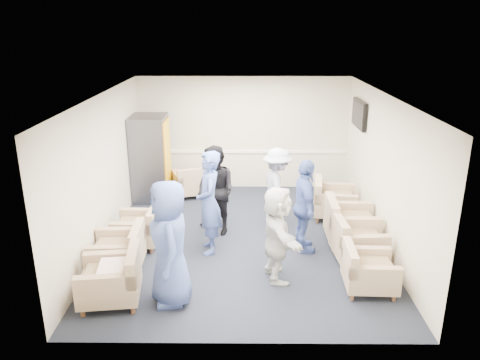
{
  "coord_description": "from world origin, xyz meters",
  "views": [
    {
      "loc": [
        0.01,
        -7.97,
        3.88
      ],
      "look_at": [
        -0.06,
        0.2,
        1.12
      ],
      "focal_mm": 35.0,
      "sensor_mm": 36.0,
      "label": 1
    }
  ],
  "objects_px": {
    "person_mid_right": "(305,206)",
    "person_mid_left": "(209,203)",
    "vending_machine": "(151,158)",
    "person_back_left": "(216,191)",
    "armchair_right_near": "(366,271)",
    "person_front_right": "(277,234)",
    "armchair_right_midnear": "(355,242)",
    "person_front_left": "(170,243)",
    "armchair_right_far": "(332,201)",
    "armchair_left_near": "(114,280)",
    "armchair_left_far": "(140,229)",
    "person_back_right": "(277,188)",
    "armchair_right_midfar": "(348,225)",
    "armchair_corner": "(192,183)",
    "armchair_left_mid": "(121,252)"
  },
  "relations": [
    {
      "from": "armchair_right_far",
      "to": "person_front_right",
      "type": "bearing_deg",
      "value": 160.22
    },
    {
      "from": "person_mid_left",
      "to": "person_back_left",
      "type": "relative_size",
      "value": 1.07
    },
    {
      "from": "armchair_left_near",
      "to": "armchair_left_far",
      "type": "height_order",
      "value": "armchair_left_near"
    },
    {
      "from": "armchair_right_far",
      "to": "person_mid_right",
      "type": "distance_m",
      "value": 1.79
    },
    {
      "from": "armchair_right_near",
      "to": "person_front_right",
      "type": "relative_size",
      "value": 0.51
    },
    {
      "from": "armchair_corner",
      "to": "person_front_right",
      "type": "height_order",
      "value": "person_front_right"
    },
    {
      "from": "vending_machine",
      "to": "armchair_right_near",
      "type": "bearing_deg",
      "value": -44.37
    },
    {
      "from": "armchair_left_far",
      "to": "vending_machine",
      "type": "distance_m",
      "value": 2.5
    },
    {
      "from": "person_back_left",
      "to": "person_mid_right",
      "type": "relative_size",
      "value": 1.02
    },
    {
      "from": "person_mid_right",
      "to": "person_mid_left",
      "type": "bearing_deg",
      "value": 85.08
    },
    {
      "from": "person_front_left",
      "to": "person_back_right",
      "type": "relative_size",
      "value": 1.17
    },
    {
      "from": "armchair_right_near",
      "to": "armchair_right_midfar",
      "type": "relative_size",
      "value": 0.85
    },
    {
      "from": "armchair_left_mid",
      "to": "armchair_right_midfar",
      "type": "xyz_separation_m",
      "value": [
        3.93,
        1.04,
        0.03
      ]
    },
    {
      "from": "armchair_right_far",
      "to": "person_front_right",
      "type": "relative_size",
      "value": 0.63
    },
    {
      "from": "armchair_left_far",
      "to": "person_back_left",
      "type": "xyz_separation_m",
      "value": [
        1.35,
        0.56,
        0.54
      ]
    },
    {
      "from": "armchair_right_far",
      "to": "armchair_corner",
      "type": "distance_m",
      "value": 3.29
    },
    {
      "from": "vending_machine",
      "to": "person_back_left",
      "type": "bearing_deg",
      "value": -49.53
    },
    {
      "from": "armchair_right_midnear",
      "to": "armchair_right_midfar",
      "type": "bearing_deg",
      "value": -5.14
    },
    {
      "from": "armchair_left_near",
      "to": "person_front_left",
      "type": "relative_size",
      "value": 0.51
    },
    {
      "from": "armchair_right_midfar",
      "to": "person_front_right",
      "type": "distance_m",
      "value": 1.95
    },
    {
      "from": "person_mid_left",
      "to": "person_front_left",
      "type": "bearing_deg",
      "value": -22.66
    },
    {
      "from": "armchair_right_midfar",
      "to": "armchair_corner",
      "type": "relative_size",
      "value": 0.92
    },
    {
      "from": "person_back_right",
      "to": "person_mid_right",
      "type": "distance_m",
      "value": 1.16
    },
    {
      "from": "armchair_right_midnear",
      "to": "armchair_right_midfar",
      "type": "height_order",
      "value": "armchair_right_midfar"
    },
    {
      "from": "armchair_right_midnear",
      "to": "armchair_corner",
      "type": "relative_size",
      "value": 0.88
    },
    {
      "from": "armchair_left_near",
      "to": "armchair_right_far",
      "type": "bearing_deg",
      "value": 123.16
    },
    {
      "from": "armchair_left_far",
      "to": "armchair_right_midfar",
      "type": "xyz_separation_m",
      "value": [
        3.8,
        0.13,
        0.04
      ]
    },
    {
      "from": "armchair_right_far",
      "to": "armchair_corner",
      "type": "xyz_separation_m",
      "value": [
        -3.05,
        1.23,
        -0.03
      ]
    },
    {
      "from": "armchair_left_mid",
      "to": "person_front_right",
      "type": "relative_size",
      "value": 0.55
    },
    {
      "from": "person_back_right",
      "to": "person_mid_right",
      "type": "bearing_deg",
      "value": -173.54
    },
    {
      "from": "vending_machine",
      "to": "person_back_left",
      "type": "height_order",
      "value": "vending_machine"
    },
    {
      "from": "armchair_left_near",
      "to": "armchair_right_midfar",
      "type": "distance_m",
      "value": 4.27
    },
    {
      "from": "armchair_right_midnear",
      "to": "person_back_left",
      "type": "height_order",
      "value": "person_back_left"
    },
    {
      "from": "armchair_left_far",
      "to": "armchair_corner",
      "type": "relative_size",
      "value": 0.81
    },
    {
      "from": "armchair_left_mid",
      "to": "armchair_right_far",
      "type": "distance_m",
      "value": 4.45
    },
    {
      "from": "armchair_left_near",
      "to": "armchair_left_far",
      "type": "bearing_deg",
      "value": 173.04
    },
    {
      "from": "armchair_left_far",
      "to": "person_mid_left",
      "type": "height_order",
      "value": "person_mid_left"
    },
    {
      "from": "person_front_left",
      "to": "person_mid_right",
      "type": "bearing_deg",
      "value": 113.13
    },
    {
      "from": "person_mid_left",
      "to": "armchair_left_near",
      "type": "bearing_deg",
      "value": -45.69
    },
    {
      "from": "armchair_left_near",
      "to": "armchair_right_near",
      "type": "relative_size",
      "value": 1.2
    },
    {
      "from": "person_mid_right",
      "to": "armchair_right_midnear",
      "type": "bearing_deg",
      "value": -117.23
    },
    {
      "from": "person_back_right",
      "to": "person_front_right",
      "type": "xyz_separation_m",
      "value": [
        -0.14,
        -2.06,
        -0.02
      ]
    },
    {
      "from": "armchair_right_near",
      "to": "armchair_corner",
      "type": "relative_size",
      "value": 0.78
    },
    {
      "from": "armchair_left_mid",
      "to": "person_back_left",
      "type": "height_order",
      "value": "person_back_left"
    },
    {
      "from": "armchair_left_far",
      "to": "vending_machine",
      "type": "height_order",
      "value": "vending_machine"
    },
    {
      "from": "armchair_right_midnear",
      "to": "vending_machine",
      "type": "height_order",
      "value": "vending_machine"
    },
    {
      "from": "armchair_right_midfar",
      "to": "person_front_right",
      "type": "relative_size",
      "value": 0.6
    },
    {
      "from": "armchair_corner",
      "to": "vending_machine",
      "type": "xyz_separation_m",
      "value": [
        -0.89,
        -0.16,
        0.65
      ]
    },
    {
      "from": "armchair_right_far",
      "to": "person_front_left",
      "type": "distance_m",
      "value": 4.31
    },
    {
      "from": "armchair_right_midfar",
      "to": "person_mid_left",
      "type": "xyz_separation_m",
      "value": [
        -2.52,
        -0.35,
        0.56
      ]
    }
  ]
}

